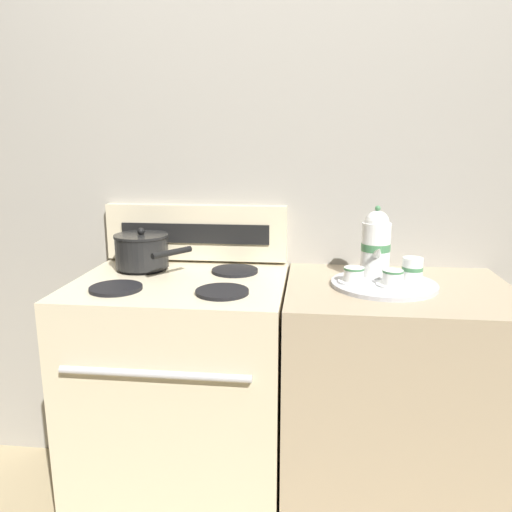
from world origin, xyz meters
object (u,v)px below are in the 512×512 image
object	(u,v)px
saucepan	(142,250)
serving_tray	(384,284)
stove	(183,399)
creamer_jug	(412,268)
teacup_left	(354,275)
teapot	(376,243)
teacup_right	(393,278)

from	to	relation	value
saucepan	serving_tray	world-z (taller)	saucepan
stove	saucepan	bearing A→B (deg)	142.86
saucepan	creamer_jug	bearing A→B (deg)	-4.26
serving_tray	teacup_left	distance (m)	0.11
teapot	teacup_right	size ratio (longest dim) A/B	2.39
stove	teacup_left	xyz separation A→B (m)	(0.61, -0.01, 0.51)
teacup_left	creamer_jug	world-z (taller)	creamer_jug
teacup_left	saucepan	bearing A→B (deg)	169.90
saucepan	serving_tray	bearing A→B (deg)	-8.07
serving_tray	teapot	bearing A→B (deg)	105.60
serving_tray	creamer_jug	xyz separation A→B (m)	(0.10, 0.05, 0.05)
saucepan	teapot	xyz separation A→B (m)	(0.87, -0.04, 0.06)
stove	teacup_right	distance (m)	0.89
saucepan	teacup_left	bearing A→B (deg)	-10.10
stove	teapot	size ratio (longest dim) A/B	3.75
creamer_jug	serving_tray	bearing A→B (deg)	-152.74
stove	teacup_left	distance (m)	0.79
stove	teacup_right	xyz separation A→B (m)	(0.74, -0.03, 0.51)
stove	creamer_jug	distance (m)	0.97
teacup_left	stove	bearing A→B (deg)	179.44
teapot	teacup_left	distance (m)	0.16
teacup_right	saucepan	bearing A→B (deg)	169.88
saucepan	teacup_right	world-z (taller)	saucepan
stove	teacup_right	bearing A→B (deg)	-2.24
stove	serving_tray	bearing A→B (deg)	0.63
creamer_jug	stove	bearing A→B (deg)	-175.77
serving_tray	saucepan	bearing A→B (deg)	171.93
teapot	teacup_left	size ratio (longest dim) A/B	2.39
serving_tray	teacup_right	world-z (taller)	teacup_right
stove	teapot	bearing A→B (deg)	7.53
saucepan	creamer_jug	xyz separation A→B (m)	(1.00, -0.07, -0.02)
teapot	teacup_left	bearing A→B (deg)	-129.56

